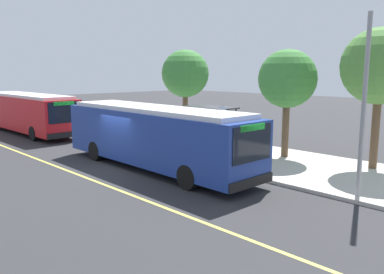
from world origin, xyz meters
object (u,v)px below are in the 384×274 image
waiting_bench (213,142)px  route_sign_post (222,126)px  transit_bus_main (154,135)px  pedestrian_commuter (194,135)px  transit_bus_second (28,112)px

waiting_bench → route_sign_post: 3.17m
transit_bus_main → route_sign_post: bearing=59.2°
waiting_bench → pedestrian_commuter: (-0.42, -1.08, 0.48)m
transit_bus_main → waiting_bench: (-0.54, 4.66, -0.98)m
transit_bus_main → waiting_bench: bearing=96.6°
transit_bus_main → pedestrian_commuter: (-0.96, 3.58, -0.50)m
transit_bus_second → waiting_bench: transit_bus_second is taller
transit_bus_main → route_sign_post: 3.37m
route_sign_post → transit_bus_main: bearing=-120.8°
transit_bus_main → route_sign_post: same height
waiting_bench → route_sign_post: (2.26, -1.78, 1.32)m
transit_bus_second → route_sign_post: bearing=9.4°
transit_bus_main → route_sign_post: (1.72, 2.88, 0.34)m
pedestrian_commuter → route_sign_post: bearing=-14.7°
transit_bus_main → transit_bus_second: (-15.17, 0.09, -0.00)m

